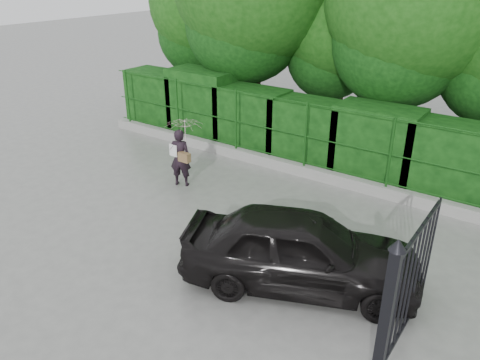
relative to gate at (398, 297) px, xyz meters
The scene contains 7 objects.
ground 4.81m from the gate, behind, with size 80.00×80.00×0.00m, color gray.
kerb 7.04m from the gate, 131.36° to the left, with size 14.00×0.25×0.30m, color #9E9E99.
fence 6.82m from the gate, 129.97° to the left, with size 14.13×0.06×1.80m.
hedge 7.78m from the gate, 126.88° to the left, with size 14.20×1.20×2.23m.
gate is the anchor object (origin of this frame).
woman 7.06m from the gate, 155.99° to the left, with size 0.98×1.00×1.82m.
car 2.22m from the gate, 155.42° to the left, with size 1.70×4.23×1.44m, color black.
Camera 1 is at (5.80, -6.17, 5.33)m, focal length 35.00 mm.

